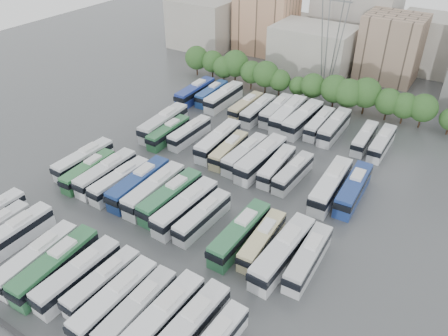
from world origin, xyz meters
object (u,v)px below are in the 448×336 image
Objects in this scene: bus_r2_s9 at (277,166)px; bus_r1_s10 at (240,233)px; bus_r0_s8 at (115,300)px; bus_r2_s6 at (229,150)px; bus_r0_s6 at (78,275)px; bus_r1_s3 at (120,181)px; bus_r0_s4 at (37,258)px; bus_r1_s13 at (308,258)px; bus_r3_s13 at (382,143)px; bus_r2_s7 at (245,154)px; bus_r2_s8 at (261,158)px; bus_r3_s5 at (258,110)px; bus_r1_s5 at (154,190)px; bus_r2_s10 at (293,172)px; bus_r3_s12 at (365,138)px; bus_r0_s9 at (137,310)px; bus_r1_s6 at (171,196)px; bus_r0_s10 at (162,318)px; bus_r2_s1 at (164,123)px; bus_r2_s5 at (218,140)px; electricity_pylon at (335,12)px; bus_r2_s3 at (190,132)px; bus_r1_s2 at (106,173)px; bus_r3_s2 at (224,97)px; bus_r2_s13 at (354,189)px; bus_r0_s7 at (103,282)px; bus_r1_s1 at (89,171)px; bus_r3_s7 at (288,114)px; bus_r1_s11 at (262,240)px; bus_r3_s9 at (319,123)px; bus_r0_s11 at (188,328)px; bus_r2_s12 at (331,185)px; bus_r3_s4 at (246,106)px; bus_r0_s2 at (13,235)px; bus_r1_s7 at (186,207)px; bus_r3_s1 at (212,93)px; bus_r3_s6 at (276,110)px; bus_r0_s5 at (56,266)px; bus_r1_s12 at (283,252)px.

bus_r1_s10 is at bearing -81.23° from bus_r2_s9.
bus_r0_s8 is 1.12× the size of bus_r2_s6.
bus_r1_s3 is (-9.99, 17.95, -0.09)m from bus_r0_s6.
bus_r0_s4 is 0.98× the size of bus_r1_s10.
bus_r3_s13 is (-0.20, 35.16, -0.06)m from bus_r1_s13.
bus_r2_s8 is (3.31, -0.07, 0.25)m from bus_r2_s7.
bus_r3_s5 is (-3.42, 52.93, -0.08)m from bus_r0_s6.
bus_r1_s5 reaches higher than bus_r3_s13.
bus_r2_s10 is 1.02× the size of bus_r3_s12.
bus_r0_s6 is at bearing 179.87° from bus_r0_s9.
bus_r0_s8 is 3.11m from bus_r0_s9.
bus_r1_s13 is (23.20, -0.61, -0.16)m from bus_r1_s6.
bus_r2_s1 is (-29.40, 36.75, 0.08)m from bus_r0_s10.
bus_r2_s5 is at bearing 153.87° from bus_r2_s6.
bus_r2_s3 is (-13.57, -36.80, -16.94)m from electricity_pylon.
bus_r3_s2 is at bearing 89.17° from bus_r1_s2.
bus_r2_s13 is at bearing 30.43° from bus_r1_s3.
bus_r1_s1 is (-19.89, 16.34, 0.01)m from bus_r0_s7.
bus_r2_s5 reaches higher than bus_r3_s13.
bus_r0_s10 is 54.64m from bus_r3_s7.
bus_r1_s11 is 1.00× the size of bus_r2_s9.
bus_r0_s6 reaches higher than bus_r3_s9.
bus_r1_s6 is (-13.12, 18.32, -0.01)m from bus_r0_s10.
bus_r0_s11 is (12.73, -73.06, -16.71)m from electricity_pylon.
bus_r1_s5 is 31.62m from bus_r2_s13.
bus_r1_s5 reaches higher than bus_r1_s13.
electricity_pylon is 76.37m from bus_r0_s8.
bus_r2_s5 reaches higher than bus_r2_s9.
bus_r1_s2 is at bearing -156.49° from bus_r2_s13.
bus_r2_s1 is 36.29m from bus_r2_s12.
bus_r1_s6 reaches higher than bus_r2_s10.
bus_r1_s13 is 1.04× the size of bus_r3_s4.
bus_r1_s3 is at bearing -94.93° from bus_r3_s4.
bus_r1_s7 is at bearing 46.77° from bus_r0_s2.
bus_r0_s10 is at bearing -35.45° from bus_r1_s3.
bus_r0_s8 is at bearing -87.46° from bus_r2_s8.
electricity_pylon is 3.02× the size of bus_r3_s1.
bus_r3_s7 is at bearing 5.52° from bus_r3_s4.
bus_r3_s1 is at bearing 149.05° from bus_r2_s10.
bus_r1_s2 is at bearing -136.32° from bus_r3_s13.
bus_r3_s5 is at bearing -108.09° from electricity_pylon.
bus_r3_s6 is at bearing 105.12° from bus_r0_s10.
bus_r1_s13 is at bearing -28.65° from bus_r2_s3.
bus_r2_s6 is at bearing 81.93° from bus_r0_s5.
bus_r3_s2 is 16.15m from bus_r3_s7.
bus_r1_s5 is at bearing -131.92° from bus_r2_s10.
bus_r0_s2 is 0.95× the size of bus_r2_s13.
bus_r1_s6 is 16.54m from bus_r1_s11.
bus_r1_s12 reaches higher than bus_r2_s10.
bus_r0_s5 is at bearing -178.36° from bus_r0_s8.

